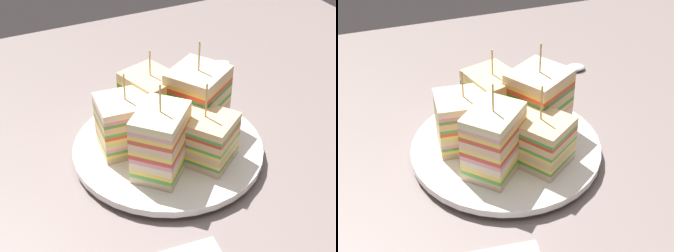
# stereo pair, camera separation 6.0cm
# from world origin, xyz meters

# --- Properties ---
(ground_plane) EXTENTS (1.15, 0.95, 0.02)m
(ground_plane) POSITION_xyz_m (0.00, 0.00, -0.01)
(ground_plane) COLOR slate
(plate) EXTENTS (0.26, 0.26, 0.02)m
(plate) POSITION_xyz_m (0.00, 0.00, 0.01)
(plate) COLOR white
(plate) RESTS_ON ground_plane
(sandwich_wedge_0) EXTENTS (0.08, 0.07, 0.11)m
(sandwich_wedge_0) POSITION_xyz_m (0.05, -0.02, 0.05)
(sandwich_wedge_0) COLOR #D0B284
(sandwich_wedge_0) RESTS_ON plate
(sandwich_wedge_1) EXTENTS (0.09, 0.09, 0.13)m
(sandwich_wedge_1) POSITION_xyz_m (0.03, 0.04, 0.06)
(sandwich_wedge_1) COLOR beige
(sandwich_wedge_1) RESTS_ON plate
(sandwich_wedge_2) EXTENTS (0.09, 0.09, 0.11)m
(sandwich_wedge_2) POSITION_xyz_m (-0.03, 0.05, 0.05)
(sandwich_wedge_2) COLOR beige
(sandwich_wedge_2) RESTS_ON plate
(sandwich_wedge_3) EXTENTS (0.10, 0.10, 0.13)m
(sandwich_wedge_3) POSITION_xyz_m (-0.05, -0.02, 0.06)
(sandwich_wedge_3) COLOR #D1C57C
(sandwich_wedge_3) RESTS_ON plate
(sandwich_wedge_4) EXTENTS (0.08, 0.09, 0.12)m
(sandwich_wedge_4) POSITION_xyz_m (0.00, -0.05, 0.06)
(sandwich_wedge_4) COLOR #D2BE82
(sandwich_wedge_4) RESTS_ON plate
(chip_pile) EXTENTS (0.06, 0.06, 0.02)m
(chip_pile) POSITION_xyz_m (-0.02, -0.01, 0.02)
(chip_pile) COLOR #E4D87C
(chip_pile) RESTS_ON plate
(spoon) EXTENTS (0.15, 0.04, 0.01)m
(spoon) POSITION_xyz_m (-0.17, -0.19, 0.00)
(spoon) COLOR silver
(spoon) RESTS_ON ground_plane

